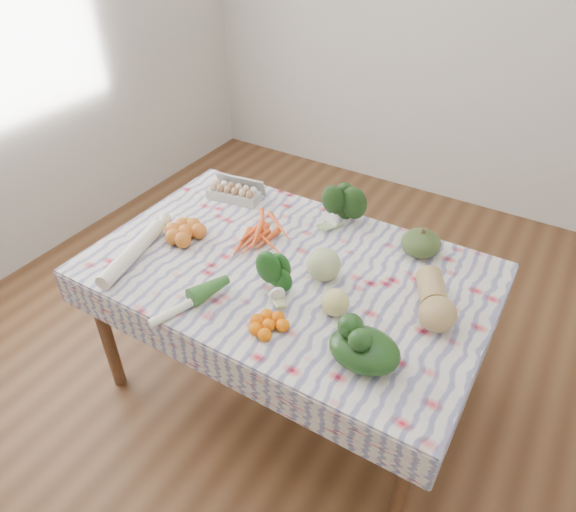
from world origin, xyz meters
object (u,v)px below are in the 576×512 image
object	(u,v)px
egg_carton	(234,194)
grapefruit	(336,302)
dining_table	(288,282)
kabocha_squash	(421,243)
cabbage	(324,264)
butternut_squash	(435,298)

from	to	relation	value
egg_carton	grapefruit	size ratio (longest dim) A/B	2.54
dining_table	grapefruit	xyz separation A→B (m)	(0.30, -0.15, 0.14)
kabocha_squash	dining_table	bearing A→B (deg)	-139.25
dining_table	kabocha_squash	world-z (taller)	kabocha_squash
cabbage	grapefruit	bearing A→B (deg)	-49.71
butternut_squash	cabbage	bearing A→B (deg)	158.85
kabocha_squash	grapefruit	world-z (taller)	kabocha_squash
egg_carton	grapefruit	world-z (taller)	grapefruit
kabocha_squash	cabbage	distance (m)	0.46
kabocha_squash	grapefruit	xyz separation A→B (m)	(-0.14, -0.53, -0.00)
cabbage	butternut_squash	size ratio (longest dim) A/B	0.47
kabocha_squash	cabbage	bearing A→B (deg)	-127.46
dining_table	grapefruit	distance (m)	0.36
butternut_squash	grapefruit	distance (m)	0.37
egg_carton	cabbage	xyz separation A→B (m)	(0.68, -0.31, 0.03)
egg_carton	cabbage	size ratio (longest dim) A/B	1.92
cabbage	grapefruit	distance (m)	0.21
dining_table	grapefruit	size ratio (longest dim) A/B	15.27
dining_table	egg_carton	bearing A→B (deg)	147.89
kabocha_squash	butternut_squash	size ratio (longest dim) A/B	0.57
dining_table	butternut_squash	world-z (taller)	butternut_squash
dining_table	cabbage	distance (m)	0.22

